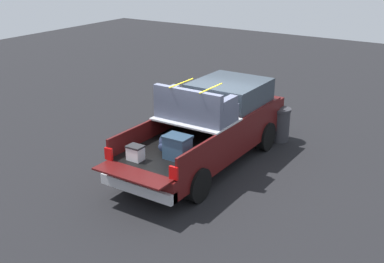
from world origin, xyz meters
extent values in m
plane|color=black|center=(0.00, 0.00, 0.00)|extent=(40.00, 40.00, 0.00)
cube|color=#470F0F|center=(0.00, 0.00, 0.61)|extent=(5.50, 1.92, 0.47)
cube|color=black|center=(-1.20, 0.00, 0.87)|extent=(2.80, 1.80, 0.04)
cube|color=#470F0F|center=(-1.20, 0.93, 1.10)|extent=(2.80, 0.06, 0.50)
cube|color=#470F0F|center=(-1.20, -0.93, 1.10)|extent=(2.80, 0.06, 0.50)
cube|color=#470F0F|center=(0.17, 0.00, 1.10)|extent=(0.06, 1.80, 0.50)
cube|color=#470F0F|center=(-2.88, 0.00, 0.87)|extent=(0.55, 1.80, 0.04)
cube|color=#B2B2B7|center=(-0.43, 0.00, 1.37)|extent=(1.25, 1.92, 0.04)
cube|color=#470F0F|center=(1.35, 0.00, 1.10)|extent=(2.30, 1.92, 0.50)
cube|color=#2D3842|center=(1.25, 0.00, 1.65)|extent=(1.94, 1.76, 0.60)
cube|color=#470F0F|center=(2.70, 0.00, 1.04)|extent=(0.40, 1.82, 0.38)
cube|color=#B2B2B7|center=(-2.72, 0.00, 0.50)|extent=(0.24, 1.92, 0.24)
cube|color=red|center=(-2.62, 0.88, 1.03)|extent=(0.06, 0.20, 0.28)
cube|color=red|center=(-2.62, -0.88, 1.03)|extent=(0.06, 0.20, 0.28)
cylinder|color=black|center=(1.75, 0.88, 0.40)|extent=(0.79, 0.30, 0.79)
cylinder|color=black|center=(1.75, -0.88, 0.40)|extent=(0.79, 0.30, 0.79)
cylinder|color=black|center=(-1.75, 0.88, 0.40)|extent=(0.79, 0.30, 0.79)
cylinder|color=black|center=(-1.75, -0.88, 0.40)|extent=(0.79, 0.30, 0.79)
cube|color=#335170|center=(-1.73, -0.35, 1.14)|extent=(0.40, 0.55, 0.49)
cube|color=#23394E|center=(-1.73, -0.35, 1.41)|extent=(0.44, 0.59, 0.05)
ellipsoid|color=#283351|center=(-1.61, 0.08, 1.11)|extent=(0.20, 0.32, 0.44)
ellipsoid|color=#283351|center=(-1.72, 0.08, 1.05)|extent=(0.09, 0.23, 0.20)
cube|color=white|center=(-2.30, 0.38, 1.04)|extent=(0.26, 0.34, 0.30)
cube|color=#262628|center=(-2.30, 0.38, 1.21)|extent=(0.28, 0.36, 0.04)
cube|color=#4C5166|center=(-0.43, 0.00, 1.60)|extent=(0.91, 1.87, 0.42)
cube|color=#4C5166|center=(-0.80, 0.00, 2.01)|extent=(0.16, 1.87, 0.40)
cube|color=#4C5166|center=(-0.38, 0.83, 1.92)|extent=(0.67, 0.20, 0.22)
cube|color=#4C5166|center=(-0.38, -0.83, 1.92)|extent=(0.67, 0.20, 0.22)
cube|color=yellow|center=(-0.43, 0.42, 2.22)|extent=(1.01, 0.03, 0.02)
cube|color=yellow|center=(-0.43, -0.42, 2.22)|extent=(1.01, 0.03, 0.02)
cylinder|color=#2D2D33|center=(2.62, -0.94, 0.45)|extent=(0.56, 0.56, 0.90)
cylinder|color=#2D2D33|center=(2.62, -0.94, 0.94)|extent=(0.60, 0.60, 0.08)
camera|label=1|loc=(-9.82, -6.05, 5.32)|focal=45.34mm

